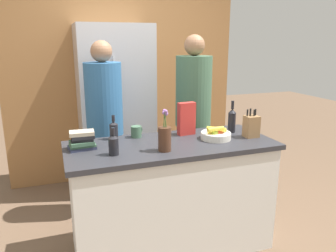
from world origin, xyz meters
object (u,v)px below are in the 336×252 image
Objects in this scene: bottle_oil at (114,144)px; bottle_wine at (114,130)px; coffee_mug at (136,132)px; flower_vase at (165,138)px; cereal_box at (186,119)px; knife_block at (251,126)px; refrigerator at (116,109)px; person_in_blue at (193,112)px; fruit_bowl at (216,134)px; book_stack at (82,141)px; bottle_vinegar at (232,120)px; person_at_sink at (105,120)px.

bottle_oil is 0.39m from bottle_wine.
bottle_wine is (-0.19, 0.00, 0.03)m from coffee_mug.
flower_vase reaches higher than bottle_wine.
knife_block is at bearing -27.22° from cereal_box.
refrigerator is 9.27× the size of bottle_wine.
coffee_mug is at bearing 55.36° from bottle_oil.
person_in_blue reaches higher than knife_block.
knife_block is 0.14× the size of person_in_blue.
refrigerator reaches higher than fruit_bowl.
knife_block is 1.16m from bottle_wine.
refrigerator is 1.69m from knife_block.
fruit_bowl is (0.58, -1.39, 0.02)m from refrigerator.
coffee_mug is at bearing -151.20° from person_in_blue.
book_stack is 0.74× the size of bottle_vinegar.
person_at_sink reaches higher than cereal_box.
fruit_bowl is 1.23× the size of bottle_wine.
refrigerator is 1.39m from book_stack.
cereal_box reaches higher than fruit_bowl.
flower_vase is 0.48m from cereal_box.
coffee_mug is 0.57× the size of bottle_oil.
bottle_vinegar is 1.39× the size of bottle_wine.
bottle_vinegar is 0.16× the size of person_in_blue.
fruit_bowl is 0.88m from bottle_oil.
coffee_mug is 0.86m from person_in_blue.
person_in_blue is (0.62, 0.88, -0.03)m from flower_vase.
fruit_bowl is 0.32m from knife_block.
refrigerator reaches higher than person_at_sink.
bottle_vinegar is at bearing 31.91° from fruit_bowl.
bottle_wine is (0.07, 0.38, 0.00)m from bottle_oil.
refrigerator is 1.53m from bottle_oil.
bottle_wine is (0.27, 0.18, 0.01)m from book_stack.
refrigerator reaches higher than flower_vase.
refrigerator is 1.49m from bottle_vinegar.
bottle_wine is at bearing -157.01° from person_in_blue.
flower_vase is 0.98m from person_at_sink.
flower_vase reaches higher than bottle_oil.
bottle_oil is 0.12× the size of person_at_sink.
cereal_box is 0.16× the size of person_in_blue.
cereal_box is (-0.49, 0.25, 0.05)m from knife_block.
bottle_oil reaches higher than fruit_bowl.
cereal_box is 0.86m from person_at_sink.
refrigerator is at bearing 92.83° from flower_vase.
fruit_bowl is 0.74m from person_in_blue.
book_stack reaches higher than coffee_mug.
fruit_bowl is at bearing -19.10° from bottle_wine.
bottle_oil is (-0.69, -0.31, -0.06)m from cereal_box.
knife_block is 1.17× the size of book_stack.
flower_vase is (0.08, -1.54, 0.08)m from refrigerator.
person_in_blue is at bearing 28.06° from book_stack.
person_at_sink is at bearing 68.22° from book_stack.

